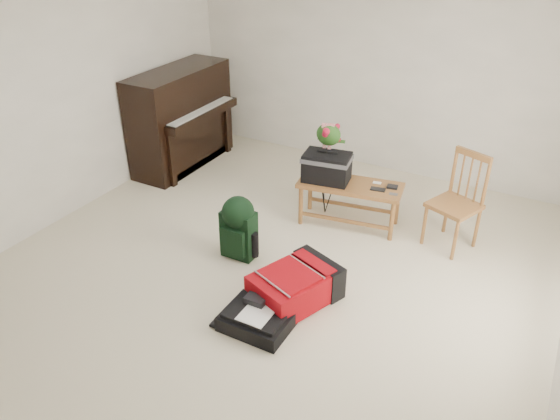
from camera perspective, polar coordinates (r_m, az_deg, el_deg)
The scene contains 10 objects.
floor at distance 5.19m, azimuth -1.31°, elevation -6.55°, with size 5.00×5.50×0.01m, color beige.
wall_back at distance 6.94m, azimuth 10.36°, elevation 14.11°, with size 5.00×0.04×2.50m, color beige.
wall_left at distance 6.13m, azimuth -22.47°, elevation 10.26°, with size 0.04×5.50×2.50m, color beige.
piano at distance 7.19m, azimuth -10.22°, elevation 9.21°, with size 0.71×1.50×1.25m.
bench at distance 5.75m, azimuth 5.77°, elevation 4.03°, with size 1.13×0.60×0.83m.
dining_chair at distance 5.63m, azimuth 17.86°, elevation 0.78°, with size 0.55×0.55×0.98m.
red_suitcase at distance 4.79m, azimuth 1.90°, elevation -7.59°, with size 0.72×0.88×0.31m.
black_duffel at distance 4.56m, azimuth -2.36°, elevation -11.21°, with size 0.55×0.44×0.23m.
green_backpack at distance 5.25m, azimuth -4.38°, elevation -1.53°, with size 0.33×0.31×0.64m.
flower_stand at distance 5.92m, azimuth 4.92°, elevation 4.22°, with size 0.44×0.44×1.09m.
Camera 1 is at (2.12, -3.60, 3.08)m, focal length 35.00 mm.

